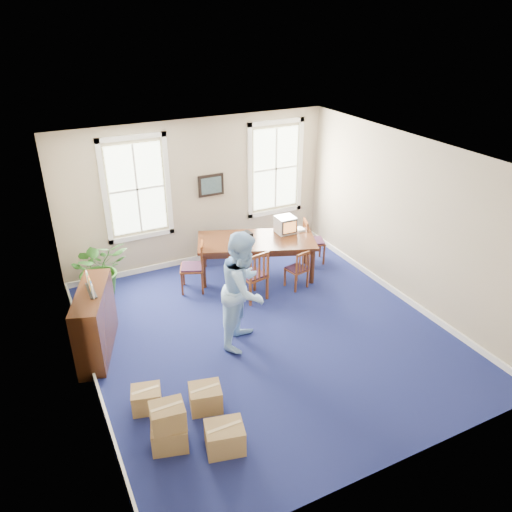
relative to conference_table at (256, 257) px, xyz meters
name	(u,v)px	position (x,y,z in m)	size (l,w,h in m)	color
floor	(266,333)	(-0.82, -2.03, -0.42)	(6.50, 6.50, 0.00)	navy
ceiling	(268,157)	(-0.82, -2.03, 2.78)	(6.50, 6.50, 0.00)	white
wall_back	(198,193)	(-0.82, 1.22, 1.18)	(6.50, 6.50, 0.00)	tan
wall_front	(401,368)	(-0.82, -5.28, 1.18)	(6.50, 6.50, 0.00)	tan
wall_left	(77,295)	(-3.82, -2.03, 1.18)	(6.50, 6.50, 0.00)	tan
wall_right	(408,221)	(2.18, -2.03, 1.18)	(6.50, 6.50, 0.00)	tan
baseboard_back	(202,257)	(-0.82, 1.19, -0.36)	(6.00, 0.04, 0.12)	white
baseboard_left	(95,380)	(-3.79, -2.03, -0.36)	(0.04, 6.50, 0.12)	white
baseboard_right	(397,292)	(2.15, -2.03, -0.36)	(0.04, 6.50, 0.12)	white
window_left	(137,189)	(-2.12, 1.20, 1.48)	(1.40, 0.12, 2.20)	white
window_right	(275,169)	(1.08, 1.20, 1.48)	(1.40, 0.12, 2.20)	white
wall_picture	(211,185)	(-0.52, 1.17, 1.33)	(0.58, 0.06, 0.48)	black
conference_table	(256,257)	(0.00, 0.00, 0.00)	(2.45, 1.11, 0.84)	#442210
crt_tv	(285,225)	(0.72, 0.06, 0.60)	(0.39, 0.43, 0.36)	#B7B7BC
game_console	(300,229)	(1.06, 0.00, 0.44)	(0.17, 0.21, 0.05)	white
equipment_bag	(243,237)	(-0.28, 0.06, 0.51)	(0.35, 0.23, 0.17)	black
chair_near_left	(252,274)	(-0.50, -0.84, 0.11)	(0.48, 0.48, 1.06)	brown
chair_near_right	(297,268)	(0.50, -0.84, 0.01)	(0.38, 0.38, 0.85)	brown
chair_end_left	(192,267)	(-1.45, 0.00, 0.10)	(0.47, 0.47, 1.05)	brown
chair_end_right	(314,241)	(1.45, 0.00, 0.08)	(0.45, 0.45, 1.00)	brown
man	(244,289)	(-1.24, -2.03, 0.61)	(1.00, 0.77, 2.05)	#97C5F4
credenza	(95,320)	(-3.57, -1.19, 0.18)	(0.44, 1.52, 1.20)	#442210
brochure_rack	(90,281)	(-3.55, -1.19, 0.91)	(0.10, 0.59, 0.26)	#99999E
potted_plant	(100,268)	(-3.15, 0.59, 0.19)	(1.10, 0.96, 1.22)	#205217
cardboard_boxes	(180,416)	(-2.94, -3.63, -0.06)	(1.26, 1.26, 0.72)	#9E7B4A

